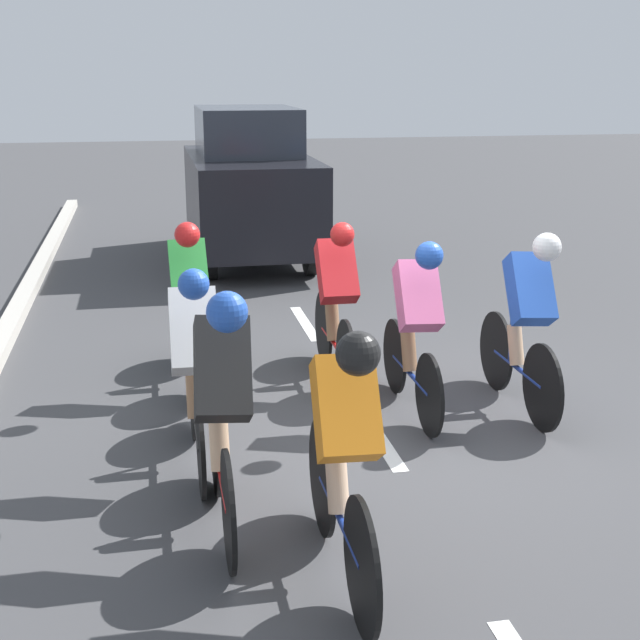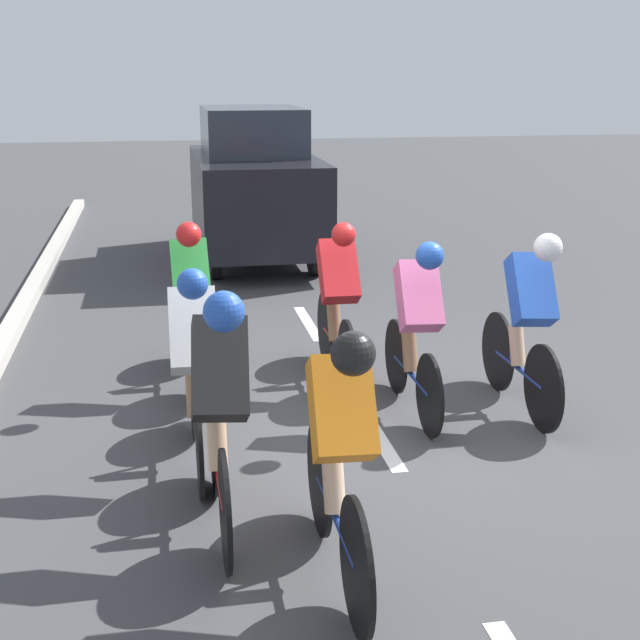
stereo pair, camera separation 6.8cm
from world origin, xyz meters
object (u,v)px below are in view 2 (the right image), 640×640
cyclist_black (220,406)px  cyclist_white (194,364)px  cyclist_pink (417,324)px  cyclist_green (192,301)px  cyclist_orange (340,451)px  cyclist_blue (528,319)px  cyclist_red (337,300)px  support_car (254,185)px

cyclist_black → cyclist_white: size_ratio=1.01×
cyclist_pink → cyclist_green: size_ratio=0.96×
cyclist_green → cyclist_orange: bearing=100.7°
cyclist_black → cyclist_green: 2.69m
cyclist_green → cyclist_white: bearing=88.1°
cyclist_pink → cyclist_white: 1.93m
cyclist_blue → cyclist_red: 1.68m
cyclist_black → support_car: size_ratio=0.43×
cyclist_green → support_car: size_ratio=0.45×
cyclist_green → cyclist_red: bearing=172.5°
cyclist_black → cyclist_orange: 0.90m
cyclist_blue → support_car: bearing=-77.2°
cyclist_pink → support_car: (0.58, -6.49, 0.32)m
cyclist_white → support_car: 7.29m
cyclist_blue → cyclist_green: (2.65, -1.13, -0.02)m
cyclist_orange → cyclist_green: bearing=-79.3°
cyclist_orange → cyclist_red: bearing=-101.2°
cyclist_blue → cyclist_orange: cyclist_blue is taller
cyclist_pink → cyclist_orange: 2.57m
cyclist_white → cyclist_pink: bearing=-159.0°
cyclist_red → cyclist_pink: bearing=118.1°
cyclist_blue → cyclist_white: cyclist_blue is taller
cyclist_red → cyclist_orange: (0.63, 3.20, 0.02)m
cyclist_black → cyclist_white: cyclist_black is taller
cyclist_white → cyclist_orange: cyclist_orange is taller
cyclist_green → cyclist_blue: bearing=156.9°
cyclist_red → support_car: size_ratio=0.45×
cyclist_black → cyclist_green: size_ratio=0.97×
cyclist_red → cyclist_green: cyclist_green is taller
cyclist_pink → cyclist_green: 2.03m
cyclist_black → cyclist_orange: bearing=131.1°
support_car → cyclist_blue: bearing=102.8°
cyclist_pink → cyclist_green: cyclist_green is taller
cyclist_red → support_car: 5.62m
cyclist_blue → cyclist_orange: (2.01, 2.24, -0.01)m
cyclist_red → cyclist_green: size_ratio=1.00×
cyclist_red → cyclist_black: bearing=64.2°
cyclist_blue → cyclist_pink: (0.90, -0.08, -0.02)m
cyclist_blue → cyclist_red: size_ratio=0.97×
support_car → cyclist_white: bearing=80.4°
cyclist_white → cyclist_red: size_ratio=0.96×
cyclist_black → cyclist_green: bearing=-88.9°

